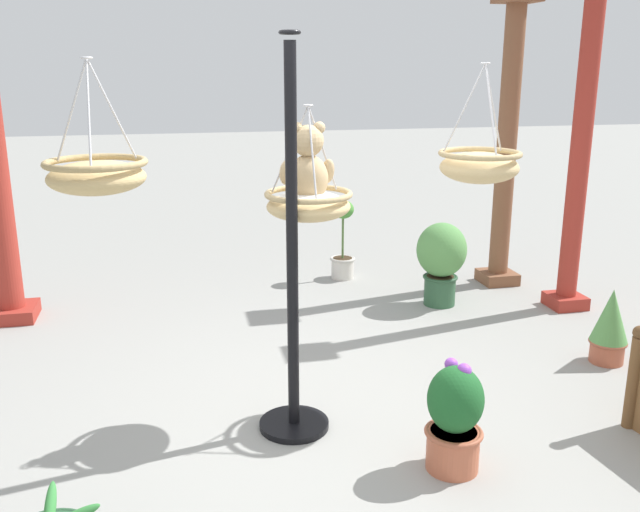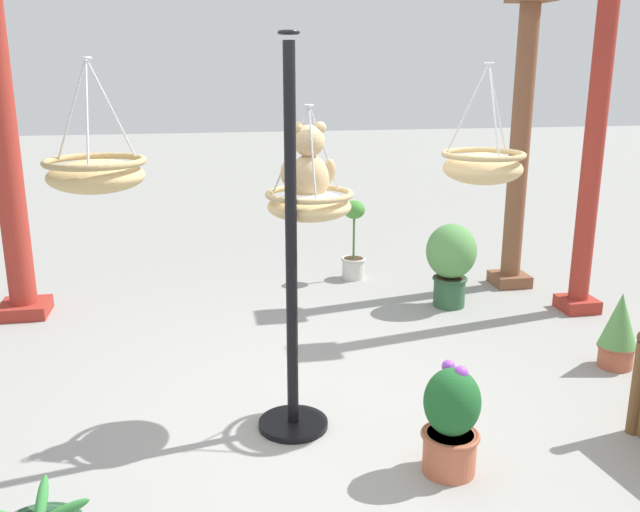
% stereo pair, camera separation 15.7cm
% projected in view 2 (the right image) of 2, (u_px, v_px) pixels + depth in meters
% --- Properties ---
extents(ground_plane, '(40.00, 40.00, 0.00)m').
position_uv_depth(ground_plane, '(327.00, 422.00, 4.43)').
color(ground_plane, gray).
extents(display_pole_central, '(0.44, 0.44, 2.40)m').
position_uv_depth(display_pole_central, '(292.00, 317.00, 4.18)').
color(display_pole_central, black).
rests_on(display_pole_central, ground).
extents(hanging_basket_with_teddy, '(0.55, 0.55, 0.71)m').
position_uv_depth(hanging_basket_with_teddy, '(309.00, 204.00, 4.27)').
color(hanging_basket_with_teddy, tan).
extents(teddy_bear, '(0.34, 0.30, 0.50)m').
position_uv_depth(teddy_bear, '(309.00, 168.00, 4.23)').
color(teddy_bear, tan).
extents(hanging_basket_left_high, '(0.53, 0.53, 0.70)m').
position_uv_depth(hanging_basket_left_high, '(96.00, 173.00, 3.63)').
color(hanging_basket_left_high, tan).
extents(hanging_basket_right_low, '(0.53, 0.53, 0.76)m').
position_uv_depth(hanging_basket_right_low, '(483.00, 166.00, 4.40)').
color(hanging_basket_right_low, tan).
extents(greenhouse_pillar_left, '(0.34, 0.34, 3.02)m').
position_uv_depth(greenhouse_pillar_left, '(593.00, 154.00, 6.07)').
color(greenhouse_pillar_left, '#9E2D23').
rests_on(greenhouse_pillar_left, ground).
extents(greenhouse_pillar_right, '(0.38, 0.38, 2.89)m').
position_uv_depth(greenhouse_pillar_right, '(519.00, 151.00, 6.83)').
color(greenhouse_pillar_right, brown).
rests_on(greenhouse_pillar_right, ground).
extents(greenhouse_pillar_far_back, '(0.45, 0.45, 3.06)m').
position_uv_depth(greenhouse_pillar_far_back, '(6.00, 153.00, 5.94)').
color(greenhouse_pillar_far_back, '#9E2D23').
rests_on(greenhouse_pillar_far_back, ground).
extents(potted_plant_fern_front, '(0.29, 0.29, 0.59)m').
position_uv_depth(potted_plant_fern_front, '(619.00, 330.00, 5.17)').
color(potted_plant_fern_front, '#AD563D').
rests_on(potted_plant_fern_front, ground).
extents(potted_plant_tall_leafy, '(0.33, 0.33, 0.65)m').
position_uv_depth(potted_plant_tall_leafy, '(451.00, 420.00, 3.82)').
color(potted_plant_tall_leafy, '#BC6042').
rests_on(potted_plant_tall_leafy, ground).
extents(potted_plant_bushy_green, '(0.27, 0.27, 0.85)m').
position_uv_depth(potted_plant_bushy_green, '(354.00, 245.00, 7.32)').
color(potted_plant_bushy_green, beige).
rests_on(potted_plant_bushy_green, ground).
extents(potted_plant_small_succulent, '(0.47, 0.47, 0.80)m').
position_uv_depth(potted_plant_small_succulent, '(451.00, 259.00, 6.45)').
color(potted_plant_small_succulent, '#2D5638').
rests_on(potted_plant_small_succulent, ground).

